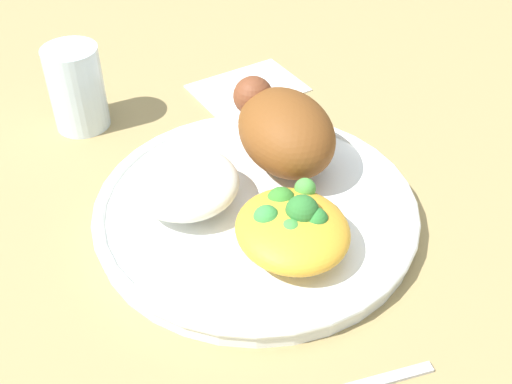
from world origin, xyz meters
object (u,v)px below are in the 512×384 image
Objects in this scene: rice_pile at (185,182)px; mac_cheese_with_broccoli at (292,226)px; plate at (256,209)px; water_glass at (77,88)px; roasted_chicken at (283,129)px; napkin at (248,87)px.

mac_cheese_with_broccoli is at bearing -143.98° from rice_pile.
rice_pile is (0.03, 0.06, 0.03)m from plate.
mac_cheese_with_broccoli is 0.30m from water_glass.
roasted_chicken is at bearing -20.57° from mac_cheese_with_broccoli.
plate is 2.31× the size of roasted_chicken.
rice_pile reaches higher than plate.
napkin is at bearing -89.91° from water_glass.
plate is 2.91× the size of mac_cheese_with_broccoli.
plate is at bearing -151.70° from water_glass.
rice_pile is 0.78× the size of napkin.
rice_pile is 0.20m from water_glass.
plate is 2.32× the size of napkin.
napkin is (0.27, -0.07, -0.04)m from mac_cheese_with_broccoli.
mac_cheese_with_broccoli is at bearing -156.05° from water_glass.
rice_pile is at bearing 100.11° from roasted_chicken.
water_glass reaches higher than napkin.
plate is 0.07m from rice_pile.
rice_pile reaches higher than napkin.
napkin is (0.00, -0.19, -0.04)m from water_glass.
roasted_chicken is 1.29× the size of rice_pile.
mac_cheese_with_broccoli is (-0.10, 0.04, -0.02)m from roasted_chicken.
napkin is at bearing -10.91° from roasted_chicken.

